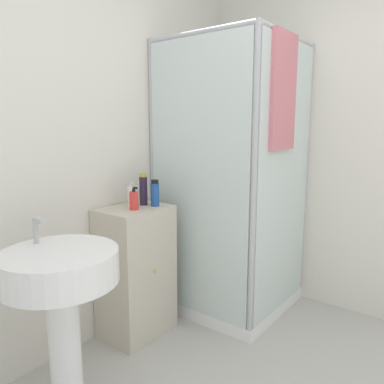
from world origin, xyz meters
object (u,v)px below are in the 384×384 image
object	(u,v)px
sink	(61,289)
soap_dispenser	(134,200)
shampoo_bottle_tall_black	(143,190)
lotion_bottle_white	(131,196)
shampoo_bottle_blue	(155,193)

from	to	relation	value
sink	soap_dispenser	distance (m)	0.78
sink	soap_dispenser	bearing A→B (deg)	18.27
sink	shampoo_bottle_tall_black	bearing A→B (deg)	18.84
soap_dispenser	lotion_bottle_white	size ratio (longest dim) A/B	0.90
shampoo_bottle_blue	lotion_bottle_white	bearing A→B (deg)	129.36
sink	shampoo_bottle_blue	distance (m)	0.92
sink	soap_dispenser	world-z (taller)	soap_dispenser
shampoo_bottle_tall_black	shampoo_bottle_blue	size ratio (longest dim) A/B	1.22
sink	soap_dispenser	xyz separation A→B (m)	(0.69, 0.23, 0.28)
lotion_bottle_white	shampoo_bottle_blue	bearing A→B (deg)	-50.64
shampoo_bottle_tall_black	sink	bearing A→B (deg)	-161.16
sink	lotion_bottle_white	bearing A→B (deg)	23.00
shampoo_bottle_tall_black	shampoo_bottle_blue	distance (m)	0.09
sink	shampoo_bottle_tall_black	distance (m)	0.93
sink	shampoo_bottle_tall_black	world-z (taller)	shampoo_bottle_tall_black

